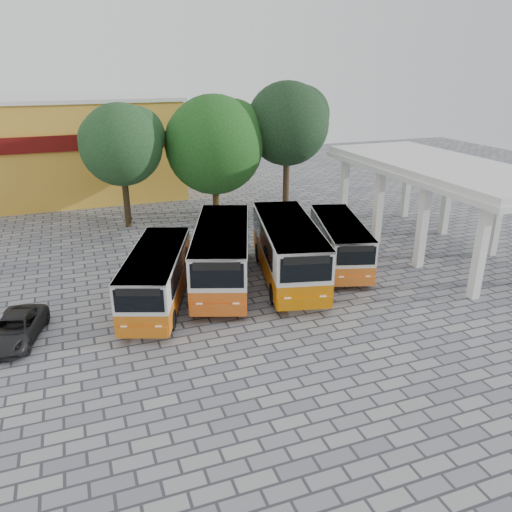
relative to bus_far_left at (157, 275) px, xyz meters
name	(u,v)px	position (x,y,z in m)	size (l,w,h in m)	color
ground	(307,301)	(6.86, -2.10, -1.56)	(90.00, 90.00, 0.00)	slate
terminal_shelter	(441,170)	(17.36, 1.90, 3.35)	(6.80, 15.80, 5.40)	silver
shophouse_block	(57,148)	(-4.14, 23.88, 2.60)	(20.40, 10.40, 8.30)	gold
bus_far_left	(157,275)	(0.00, 0.00, 0.00)	(4.68, 7.98, 2.69)	#CC610D
bus_centre_left	(222,252)	(3.57, 1.18, 0.24)	(5.35, 9.21, 3.12)	#CC5514
bus_centre_right	(288,248)	(6.98, 0.59, 0.26)	(4.58, 9.19, 3.15)	#CA6900
bus_far_right	(340,240)	(10.54, 1.42, -0.04)	(4.21, 7.72, 2.62)	#CF6119
tree_left	(122,142)	(0.24, 13.13, 4.34)	(5.80, 5.52, 8.48)	#362A17
tree_middle	(215,142)	(6.74, 13.19, 4.04)	(7.41, 7.06, 8.89)	#4B381B
tree_right	(288,121)	(12.30, 12.96, 5.28)	(6.44, 6.13, 9.72)	#4A3623
parked_car	(15,329)	(-6.17, -1.28, -1.01)	(1.82, 3.94, 1.10)	black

